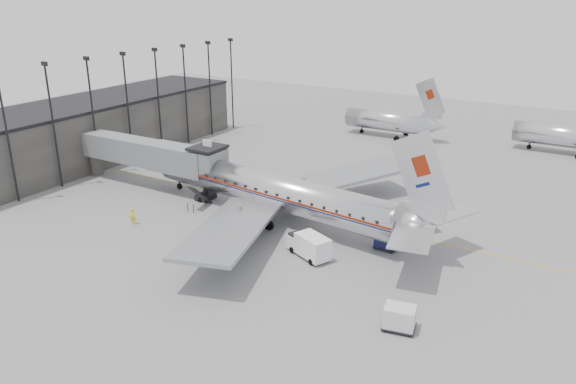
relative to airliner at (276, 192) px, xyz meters
The scene contains 12 objects.
ground 4.30m from the airliner, 104.74° to the right, with size 160.00×160.00×0.00m, color slate.
terminal 35.49m from the airliner, 168.47° to the left, with size 12.00×46.00×8.00m, color #353331.
apron_line 4.90m from the airliner, 54.15° to the left, with size 0.15×60.00×0.01m, color gold.
jet_bridge 17.48m from the airliner, behind, with size 21.00×6.20×7.10m.
floodlight_masts 30.48m from the airliner, 160.35° to the left, with size 0.90×42.25×15.25m.
distant_aircraft_near 39.18m from the airliner, 93.75° to the left, with size 16.39×3.20×10.26m.
distant_aircraft_mid 49.06m from the airliner, 61.46° to the left, with size 16.39×3.20×10.26m.
airliner is the anchor object (origin of this frame).
service_van 9.67m from the airliner, 39.38° to the right, with size 5.07×3.63×2.23m.
baggage_cart_navy 13.13m from the airliner, ahead, with size 2.16×1.69×1.64m.
baggage_cart_white 22.75m from the airliner, 34.74° to the right, with size 2.60×2.16×1.82m.
ramp_worker 15.08m from the airliner, 143.34° to the right, with size 0.65×0.42×1.77m, color yellow.
Camera 1 is at (30.32, -43.98, 23.39)m, focal length 35.00 mm.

